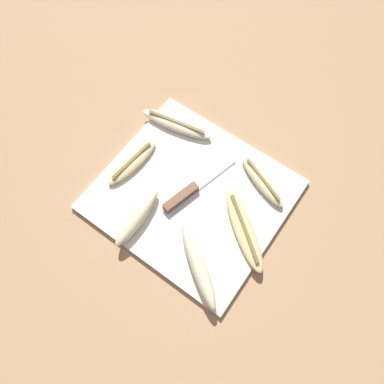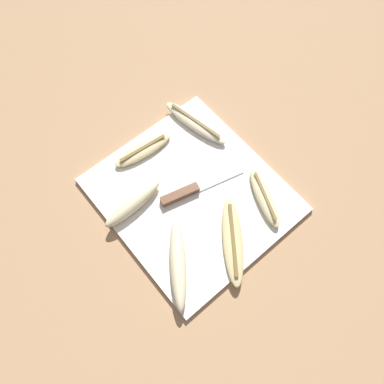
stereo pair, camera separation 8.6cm
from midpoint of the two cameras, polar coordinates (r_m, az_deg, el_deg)
The scene contains 9 objects.
ground_plane at distance 0.88m, azimuth 2.78°, elevation -0.89°, with size 4.00×4.00×0.00m, color tan.
cutting_board at distance 0.87m, azimuth 2.80°, elevation -0.74°, with size 0.41×0.38×0.01m.
knife at distance 0.86m, azimuth 2.15°, elevation -0.23°, with size 0.07×0.21×0.02m.
banana_soft_right at distance 0.88m, azimuth 13.73°, elevation -1.15°, with size 0.16×0.09×0.02m.
banana_pale_long at distance 0.80m, azimuth 0.96°, elevation -11.13°, with size 0.18×0.14×0.04m.
banana_bright_far at distance 0.95m, azimuth 3.12°, elevation 10.22°, with size 0.19×0.07×0.02m.
banana_ripe_center at distance 0.91m, azimuth -4.83°, elevation 6.11°, with size 0.06×0.16×0.02m.
banana_cream_curved at distance 0.84m, azimuth -6.19°, elevation -2.14°, with size 0.05×0.16×0.03m.
banana_spotted_left at distance 0.83m, azimuth 9.18°, elevation -7.63°, with size 0.19×0.16×0.02m.
Camera 2 is at (0.26, -0.22, 0.81)m, focal length 35.00 mm.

